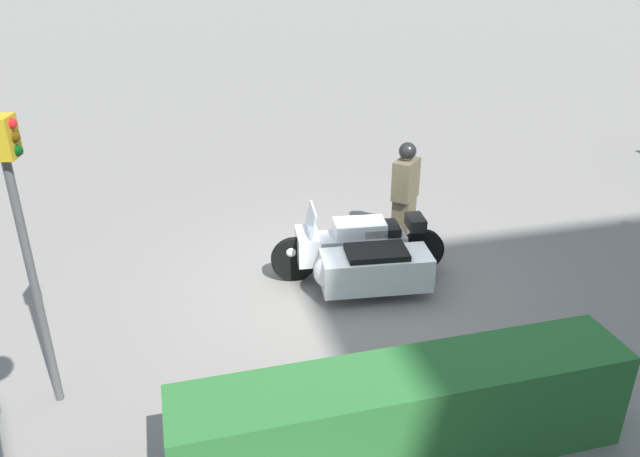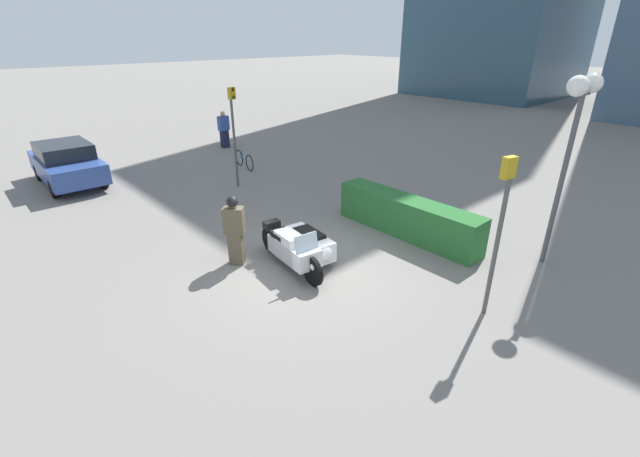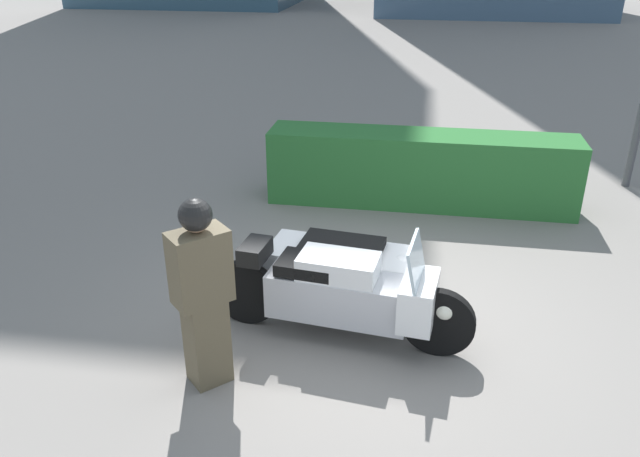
% 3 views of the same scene
% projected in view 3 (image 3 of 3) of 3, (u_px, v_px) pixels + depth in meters
% --- Properties ---
extents(ground_plane, '(160.00, 160.00, 0.00)m').
position_uv_depth(ground_plane, '(368.00, 325.00, 6.49)').
color(ground_plane, slate).
extents(police_motorcycle, '(2.66, 1.45, 1.17)m').
position_uv_depth(police_motorcycle, '(349.00, 280.00, 6.38)').
color(police_motorcycle, black).
rests_on(police_motorcycle, ground).
extents(officer_rider, '(0.55, 0.55, 1.78)m').
position_uv_depth(officer_rider, '(202.00, 290.00, 5.31)').
color(officer_rider, brown).
rests_on(officer_rider, ground).
extents(hedge_bush_curbside, '(4.49, 0.80, 1.08)m').
position_uv_depth(hedge_bush_curbside, '(421.00, 169.00, 9.22)').
color(hedge_bush_curbside, '#28662D').
rests_on(hedge_bush_curbside, ground).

